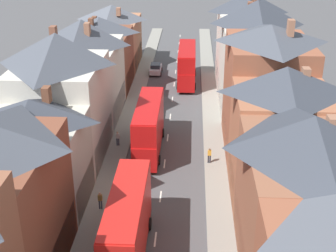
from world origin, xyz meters
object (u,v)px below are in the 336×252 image
pedestrian_mid_right (100,200)px  double_decker_bus_lead (187,64)px  double_decker_bus_far_approaching (127,225)px  double_decker_bus_mid_street (149,126)px  pedestrian_far_left (209,155)px  pedestrian_far_right (118,138)px  car_parked_left_a (156,69)px

pedestrian_mid_right → double_decker_bus_lead: bearing=78.6°
double_decker_bus_lead → double_decker_bus_far_approaching: same height
double_decker_bus_mid_street → pedestrian_far_left: 7.05m
double_decker_bus_lead → pedestrian_far_left: 24.90m
pedestrian_far_right → pedestrian_far_left: bearing=-19.2°
pedestrian_mid_right → pedestrian_far_left: 12.71m
double_decker_bus_mid_street → pedestrian_mid_right: 11.75m
double_decker_bus_lead → pedestrian_far_left: double_decker_bus_lead is taller
car_parked_left_a → pedestrian_mid_right: size_ratio=2.45×
pedestrian_far_left → car_parked_left_a: bearing=104.8°
pedestrian_far_right → car_parked_left_a: bearing=85.1°
double_decker_bus_mid_street → car_parked_left_a: 26.14m
double_decker_bus_lead → pedestrian_far_left: (2.69, -24.69, -1.78)m
double_decker_bus_far_approaching → double_decker_bus_mid_street: bearing=90.0°
double_decker_bus_mid_street → pedestrian_mid_right: double_decker_bus_mid_street is taller
car_parked_left_a → pedestrian_far_left: pedestrian_far_left is taller
car_parked_left_a → pedestrian_far_right: pedestrian_far_right is taller
pedestrian_far_left → pedestrian_far_right: size_ratio=1.00×
pedestrian_far_right → double_decker_bus_far_approaching: bearing=-78.9°
double_decker_bus_lead → pedestrian_mid_right: double_decker_bus_lead is taller
double_decker_bus_far_approaching → pedestrian_mid_right: bearing=118.6°
pedestrian_far_right → pedestrian_mid_right: bearing=-88.4°
double_decker_bus_mid_street → pedestrian_far_right: 3.96m
pedestrian_far_right → double_decker_bus_mid_street: bearing=-12.3°
pedestrian_far_left → pedestrian_mid_right: bearing=-137.7°
double_decker_bus_lead → car_parked_left_a: (-4.89, 3.97, -1.98)m
double_decker_bus_mid_street → pedestrian_far_left: (6.29, -2.63, -1.78)m
double_decker_bus_lead → double_decker_bus_mid_street: (-3.60, -22.06, 0.00)m
double_decker_bus_lead → double_decker_bus_mid_street: same height
double_decker_bus_mid_street → double_decker_bus_lead: bearing=80.7°
double_decker_bus_far_approaching → pedestrian_far_left: (6.29, 14.28, -1.78)m
double_decker_bus_far_approaching → pedestrian_far_right: (-3.45, 17.67, -1.78)m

